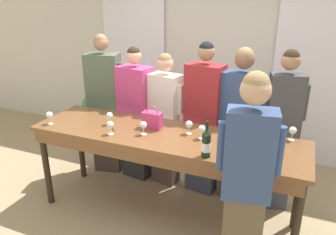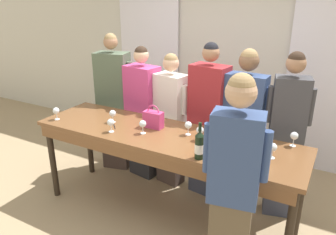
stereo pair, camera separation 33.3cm
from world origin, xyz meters
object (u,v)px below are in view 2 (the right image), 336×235
at_px(wine_glass_center_right, 143,124).
at_px(handbag, 153,119).
at_px(wine_glass_back_mid, 56,111).
at_px(host_pouring, 233,188).
at_px(tasting_bar, 163,144).
at_px(wine_glass_front_left, 245,145).
at_px(guest_navy_coat, 243,128).
at_px(wine_glass_center_left, 200,131).
at_px(guest_olive_jacket, 114,103).
at_px(guest_cream_sweater, 171,120).
at_px(guest_striped_shirt, 208,121).
at_px(wine_bottle, 199,145).
at_px(wine_glass_back_left, 234,150).
at_px(potted_plant, 107,110).
at_px(wine_glass_back_right, 113,114).
at_px(wine_glass_front_right, 273,148).
at_px(wine_glass_front_mid, 188,126).
at_px(wine_glass_center_mid, 294,136).
at_px(guest_pink_top, 143,113).
at_px(wine_glass_near_host, 111,123).
at_px(guest_beige_cap, 286,135).
at_px(wine_glass_by_bottle, 230,137).

bearing_deg(wine_glass_center_right, handbag, 86.95).
relative_size(wine_glass_back_mid, host_pouring, 0.08).
bearing_deg(wine_glass_back_mid, tasting_bar, 9.31).
bearing_deg(wine_glass_front_left, guest_navy_coat, 107.25).
bearing_deg(wine_glass_center_left, guest_olive_jacket, 158.09).
relative_size(wine_glass_center_left, wine_glass_center_right, 1.00).
distance_m(handbag, guest_cream_sweater, 0.59).
distance_m(guest_striped_shirt, guest_navy_coat, 0.41).
bearing_deg(guest_olive_jacket, host_pouring, -31.37).
bearing_deg(guest_striped_shirt, tasting_bar, -108.00).
bearing_deg(wine_glass_center_left, tasting_bar, -170.77).
xyz_separation_m(wine_bottle, guest_striped_shirt, (-0.30, 0.95, -0.17)).
xyz_separation_m(wine_glass_back_left, guest_olive_jacket, (-1.91, 0.84, -0.14)).
bearing_deg(tasting_bar, wine_glass_back_left, -12.48).
bearing_deg(potted_plant, host_pouring, -36.50).
relative_size(tasting_bar, host_pouring, 1.53).
bearing_deg(wine_glass_back_right, guest_navy_coat, 26.38).
bearing_deg(guest_navy_coat, wine_bottle, -96.62).
bearing_deg(handbag, host_pouring, -32.50).
height_order(guest_olive_jacket, guest_cream_sweater, guest_olive_jacket).
bearing_deg(guest_cream_sweater, wine_glass_front_right, -25.57).
relative_size(wine_glass_front_mid, wine_glass_center_left, 1.00).
relative_size(guest_olive_jacket, guest_navy_coat, 1.03).
distance_m(wine_glass_front_mid, wine_glass_center_mid, 1.00).
bearing_deg(wine_glass_back_right, wine_bottle, -14.94).
distance_m(wine_glass_center_left, wine_glass_back_left, 0.48).
xyz_separation_m(tasting_bar, wine_bottle, (0.52, -0.28, 0.23)).
xyz_separation_m(wine_glass_center_mid, wine_glass_back_left, (-0.40, -0.54, 0.00)).
height_order(handbag, wine_glass_back_left, handbag).
bearing_deg(tasting_bar, wine_bottle, -28.48).
height_order(tasting_bar, wine_glass_front_mid, wine_glass_front_mid).
distance_m(wine_glass_front_right, wine_glass_back_mid, 2.34).
relative_size(wine_glass_center_left, potted_plant, 0.20).
bearing_deg(wine_glass_front_mid, wine_glass_center_left, -22.28).
height_order(wine_glass_front_left, wine_glass_back_right, same).
height_order(tasting_bar, wine_glass_center_mid, wine_glass_center_mid).
height_order(handbag, guest_pink_top, guest_pink_top).
bearing_deg(wine_glass_center_right, guest_cream_sweater, 95.70).
xyz_separation_m(tasting_bar, wine_glass_center_left, (0.38, 0.06, 0.20)).
bearing_deg(wine_glass_center_right, guest_navy_coat, 41.55).
bearing_deg(wine_glass_near_host, potted_plant, 130.71).
bearing_deg(wine_bottle, wine_glass_near_host, 174.82).
bearing_deg(wine_bottle, wine_glass_back_left, 21.45).
relative_size(wine_glass_back_right, guest_beige_cap, 0.08).
relative_size(wine_bottle, wine_glass_front_right, 2.35).
xyz_separation_m(wine_glass_front_right, guest_striped_shirt, (-0.85, 0.64, -0.14)).
xyz_separation_m(wine_glass_near_host, guest_pink_top, (-0.17, 0.85, -0.21)).
height_order(wine_glass_center_left, guest_navy_coat, guest_navy_coat).
bearing_deg(potted_plant, guest_navy_coat, -19.73).
height_order(wine_glass_by_bottle, guest_beige_cap, guest_beige_cap).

